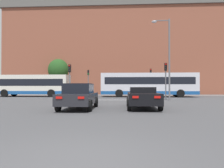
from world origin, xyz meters
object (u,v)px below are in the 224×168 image
Objects in this scene: car_roadster_right at (143,97)px; traffic_light_far_right at (151,77)px; traffic_light_far_left at (88,78)px; street_lamp_junction at (167,52)px; car_saloon_left at (79,96)px; traffic_light_near_right at (166,75)px; pedestrian_waiting at (129,89)px; bus_crossing_lead at (148,84)px; traffic_light_near_left at (70,76)px; bus_crossing_trailing at (32,85)px.

traffic_light_far_right reaches higher than car_roadster_right.
traffic_light_far_left is 0.50× the size of street_lamp_junction.
car_saloon_left is 1.16× the size of traffic_light_near_right.
traffic_light_far_left is (-9.85, -0.02, -0.09)m from traffic_light_far_right.
street_lamp_junction is 4.91× the size of pedestrian_waiting.
bus_crossing_lead is 6.23m from traffic_light_near_right.
traffic_light_near_left is 14.54m from pedestrian_waiting.
traffic_light_far_left is at bearing 90.34° from traffic_light_near_left.
traffic_light_far_right is at bearing -9.69° from bus_crossing_lead.
bus_crossing_lead is at bearing -89.93° from bus_crossing_trailing.
traffic_light_far_right is (2.93, 20.70, 2.12)m from car_roadster_right.
pedestrian_waiting reaches higher than car_saloon_left.
traffic_light_far_right reaches higher than car_saloon_left.
traffic_light_far_left is (-0.07, 11.93, 0.22)m from traffic_light_near_left.
bus_crossing_trailing is at bearing 121.15° from car_saloon_left.
pedestrian_waiting is at bearing 80.91° from car_saloon_left.
traffic_light_near_left is at bearing 107.04° from car_saloon_left.
traffic_light_far_right is 1.10× the size of traffic_light_near_right.
car_saloon_left is 0.36× the size of bus_crossing_lead.
bus_crossing_lead is at bearing 82.39° from car_roadster_right.
street_lamp_junction is at bearing -172.25° from bus_crossing_lead.
street_lamp_junction is at bearing -113.51° from bus_crossing_trailing.
traffic_light_near_left is at bearing 175.38° from street_lamp_junction.
bus_crossing_trailing is at bearing 156.49° from street_lamp_junction.
bus_crossing_trailing is at bearing 90.07° from bus_crossing_lead.
street_lamp_junction reaches higher than car_roadster_right.
car_roadster_right is at bearing -51.93° from traffic_light_near_left.
car_saloon_left is at bearing -107.54° from traffic_light_far_right.
street_lamp_junction reaches higher than car_saloon_left.
car_roadster_right is 21.73m from pedestrian_waiting.
car_saloon_left is 1.06× the size of traffic_light_far_right.
traffic_light_far_left reaches higher than car_saloon_left.
pedestrian_waiting reaches higher than car_roadster_right.
car_saloon_left is at bearing -72.39° from traffic_light_near_left.
traffic_light_near_left is at bearing -89.66° from traffic_light_far_left.
pedestrian_waiting is at bearing 63.85° from traffic_light_near_left.
car_roadster_right is 1.26× the size of traffic_light_near_right.
traffic_light_near_left is 0.88× the size of traffic_light_far_right.
traffic_light_far_right is at bearing 71.88° from car_saloon_left.
bus_crossing_trailing is at bearing -141.12° from traffic_light_far_left.
street_lamp_junction is (0.99, -7.28, 3.11)m from bus_crossing_lead.
street_lamp_junction is (9.91, -12.72, 2.07)m from traffic_light_far_left.
bus_crossing_lead is 2.97× the size of traffic_light_far_right.
bus_crossing_trailing is 2.76× the size of traffic_light_near_left.
bus_crossing_trailing is 17.55m from traffic_light_far_right.
traffic_light_far_left is at bearing 97.61° from car_saloon_left.
pedestrian_waiting is (6.37, 12.97, -1.54)m from traffic_light_near_left.
car_roadster_right is 1.30× the size of traffic_light_near_left.
traffic_light_far_right is at bearing 90.26° from street_lamp_junction.
traffic_light_near_left is (-6.85, 8.75, 1.81)m from car_roadster_right.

